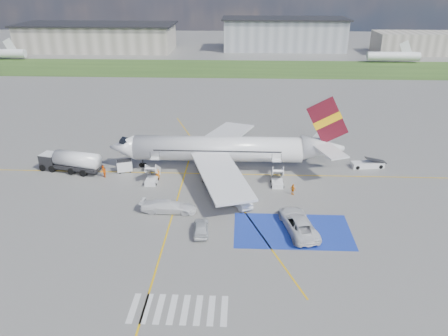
{
  "coord_description": "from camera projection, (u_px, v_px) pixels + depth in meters",
  "views": [
    {
      "loc": [
        3.74,
        -49.19,
        28.2
      ],
      "look_at": [
        1.3,
        6.4,
        3.5
      ],
      "focal_mm": 35.0,
      "sensor_mm": 36.0,
      "label": 1
    }
  ],
  "objects": [
    {
      "name": "terminal_centre",
      "position": [
        284.0,
        35.0,
        176.54
      ],
      "size": [
        48.0,
        18.0,
        12.0
      ],
      "primitive_type": "cube",
      "color": "gray",
      "rests_on": "ground"
    },
    {
      "name": "crew_aft",
      "position": [
        293.0,
        189.0,
        60.75
      ],
      "size": [
        0.95,
        0.96,
        1.63
      ],
      "primitive_type": "imported",
      "rotation": [
        0.0,
        0.0,
        2.36
      ],
      "color": "orange",
      "rests_on": "ground"
    },
    {
      "name": "grass_strip",
      "position": [
        232.0,
        68.0,
        143.25
      ],
      "size": [
        400.0,
        30.0,
        0.01
      ],
      "primitive_type": "cube",
      "color": "#2D4C1E",
      "rests_on": "ground"
    },
    {
      "name": "airliner",
      "position": [
        227.0,
        149.0,
        67.85
      ],
      "size": [
        36.81,
        32.95,
        11.92
      ],
      "color": "silver",
      "rests_on": "ground"
    },
    {
      "name": "staging_box",
      "position": [
        292.0,
        231.0,
        52.45
      ],
      "size": [
        14.0,
        8.0,
        0.01
      ],
      "primitive_type": "cube",
      "color": "#193098",
      "rests_on": "ground"
    },
    {
      "name": "airstairs_fwd",
      "position": [
        152.0,
        178.0,
        64.58
      ],
      "size": [
        1.9,
        5.2,
        3.6
      ],
      "color": "silver",
      "rests_on": "ground"
    },
    {
      "name": "crew_fwd",
      "position": [
        158.0,
        174.0,
        65.16
      ],
      "size": [
        0.7,
        0.52,
        1.75
      ],
      "primitive_type": "imported",
      "rotation": [
        0.0,
        0.0,
        0.17
      ],
      "color": "orange",
      "rests_on": "ground"
    },
    {
      "name": "fuel_tanker",
      "position": [
        71.0,
        163.0,
        67.84
      ],
      "size": [
        10.13,
        4.84,
        3.35
      ],
      "rotation": [
        0.0,
        0.0,
        -0.24
      ],
      "color": "black",
      "rests_on": "ground"
    },
    {
      "name": "belt_loader",
      "position": [
        368.0,
        165.0,
        69.7
      ],
      "size": [
        5.58,
        2.61,
        1.63
      ],
      "rotation": [
        0.0,
        0.0,
        0.13
      ],
      "color": "silver",
      "rests_on": "ground"
    },
    {
      "name": "crew_nose",
      "position": [
        103.0,
        172.0,
        65.95
      ],
      "size": [
        1.14,
        1.17,
        1.89
      ],
      "primitive_type": "imported",
      "rotation": [
        0.0,
        0.0,
        -0.89
      ],
      "color": "orange",
      "rests_on": "ground"
    },
    {
      "name": "gpu_cart",
      "position": [
        125.0,
        166.0,
        67.94
      ],
      "size": [
        2.61,
        2.08,
        1.91
      ],
      "rotation": [
        0.0,
        0.0,
        0.32
      ],
      "color": "silver",
      "rests_on": "ground"
    },
    {
      "name": "van_white_b",
      "position": [
        168.0,
        205.0,
        56.26
      ],
      "size": [
        5.48,
        2.4,
        2.11
      ],
      "primitive_type": "imported",
      "rotation": [
        0.0,
        0.0,
        1.53
      ],
      "color": "white",
      "rests_on": "ground"
    },
    {
      "name": "ground",
      "position": [
        212.0,
        212.0,
        56.5
      ],
      "size": [
        400.0,
        400.0,
        0.0
      ],
      "primitive_type": "plane",
      "color": "#60605E",
      "rests_on": "ground"
    },
    {
      "name": "terminal_east",
      "position": [
        428.0,
        43.0,
        168.75
      ],
      "size": [
        40.0,
        16.0,
        8.0
      ],
      "primitive_type": "cube",
      "color": "gray",
      "rests_on": "ground"
    },
    {
      "name": "taxiway_line_diag",
      "position": [
        217.0,
        174.0,
        67.46
      ],
      "size": [
        20.71,
        56.45,
        0.01
      ],
      "primitive_type": "cube",
      "rotation": [
        0.0,
        0.0,
        0.35
      ],
      "color": "gold",
      "rests_on": "ground"
    },
    {
      "name": "car_silver_b",
      "position": [
        240.0,
        200.0,
        57.96
      ],
      "size": [
        3.68,
        4.99,
        1.57
      ],
      "primitive_type": "imported",
      "rotation": [
        0.0,
        0.0,
        3.62
      ],
      "color": "#B9BCC1",
      "rests_on": "ground"
    },
    {
      "name": "airstairs_aft",
      "position": [
        277.0,
        181.0,
        63.84
      ],
      "size": [
        1.9,
        5.2,
        3.6
      ],
      "color": "silver",
      "rests_on": "ground"
    },
    {
      "name": "taxiway_line_main",
      "position": [
        217.0,
        174.0,
        67.46
      ],
      "size": [
        120.0,
        0.2,
        0.01
      ],
      "primitive_type": "cube",
      "color": "gold",
      "rests_on": "ground"
    },
    {
      "name": "van_white_a",
      "position": [
        298.0,
        221.0,
        52.21
      ],
      "size": [
        4.3,
        7.06,
        2.47
      ],
      "primitive_type": "imported",
      "rotation": [
        0.0,
        0.0,
        3.35
      ],
      "color": "silver",
      "rests_on": "ground"
    },
    {
      "name": "terminal_west",
      "position": [
        98.0,
        38.0,
        175.39
      ],
      "size": [
        60.0,
        22.0,
        10.0
      ],
      "primitive_type": "cube",
      "color": "gray",
      "rests_on": "ground"
    },
    {
      "name": "crosswalk",
      "position": [
        179.0,
        309.0,
        40.14
      ],
      "size": [
        9.0,
        4.0,
        0.01
      ],
      "color": "silver",
      "rests_on": "ground"
    },
    {
      "name": "car_silver_a",
      "position": [
        201.0,
        227.0,
        51.72
      ],
      "size": [
        2.12,
        4.57,
        1.51
      ],
      "primitive_type": "imported",
      "rotation": [
        0.0,
        0.0,
        3.22
      ],
      "color": "#BABEC2",
      "rests_on": "ground"
    },
    {
      "name": "taxiway_line_cross",
      "position": [
        160.0,
        257.0,
        47.57
      ],
      "size": [
        0.2,
        60.0,
        0.01
      ],
      "primitive_type": "cube",
      "color": "gold",
      "rests_on": "ground"
    }
  ]
}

